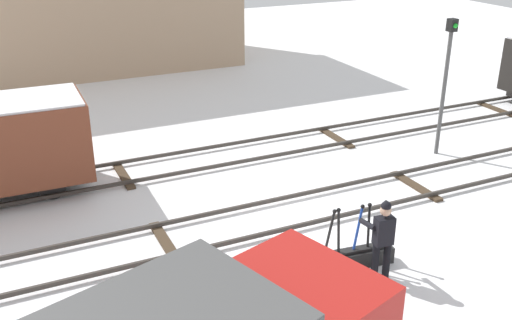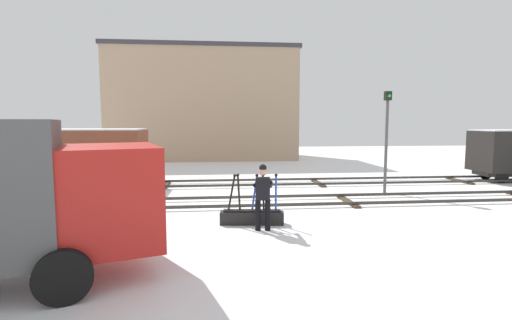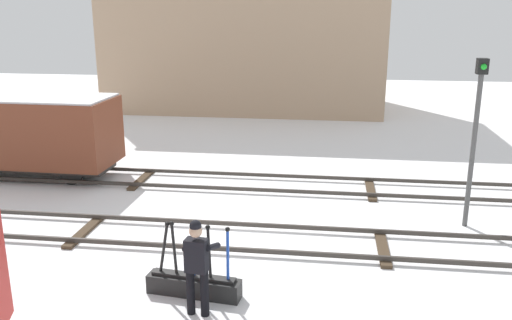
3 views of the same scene
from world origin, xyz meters
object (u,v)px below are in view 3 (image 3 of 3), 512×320
freight_car_far_end (17,131)px  rail_worker (197,262)px  switch_lever_frame (194,283)px  signal_post (475,127)px

freight_car_far_end → rail_worker: bearing=-42.6°
switch_lever_frame → rail_worker: bearing=-62.3°
signal_post → switch_lever_frame: bearing=-144.3°
switch_lever_frame → freight_car_far_end: size_ratio=0.29×
switch_lever_frame → freight_car_far_end: freight_car_far_end is taller
rail_worker → signal_post: size_ratio=0.43×
rail_worker → freight_car_far_end: (-7.55, 7.21, 0.47)m
switch_lever_frame → freight_car_far_end: 9.92m
rail_worker → signal_post: signal_post is taller
switch_lever_frame → rail_worker: (0.24, -0.62, 0.76)m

